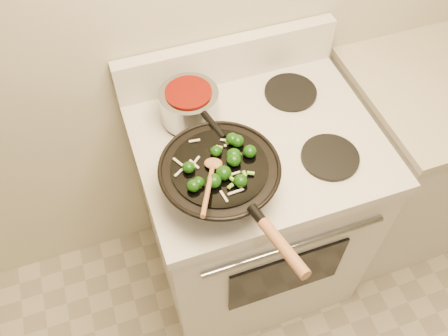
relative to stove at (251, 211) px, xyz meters
name	(u,v)px	position (x,y,z in m)	size (l,w,h in m)	color
stove	(251,211)	(0.00, 0.00, 0.00)	(0.78, 0.67, 1.08)	silver
counter_unit	(429,153)	(0.85, 0.03, -0.01)	(0.83, 0.62, 0.91)	silver
wok	(220,177)	(-0.18, -0.16, 0.52)	(0.34, 0.57, 0.17)	black
stirfry	(224,164)	(-0.17, -0.16, 0.58)	(0.24, 0.23, 0.04)	#103808
wooden_spoon	(210,177)	(-0.22, -0.20, 0.59)	(0.13, 0.22, 0.07)	#9A633C
saucepan	(190,105)	(-0.18, 0.15, 0.52)	(0.19, 0.30, 0.11)	#93959B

